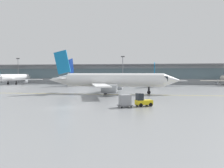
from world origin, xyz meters
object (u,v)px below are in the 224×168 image
at_px(gate_airplane_1, 84,77).
at_px(gate_airplane_2, 155,79).
at_px(taxiing_regional_jet, 113,80).
at_px(apron_light_mast_1, 123,69).
at_px(gate_airplane_0, 14,78).
at_px(apron_light_mast_0, 18,69).
at_px(cargo_dolly_lead, 125,100).
at_px(baggage_tug, 143,101).

relative_size(gate_airplane_1, gate_airplane_2, 1.19).
relative_size(taxiing_regional_jet, apron_light_mast_1, 2.56).
bearing_deg(gate_airplane_0, gate_airplane_2, -89.81).
bearing_deg(gate_airplane_1, apron_light_mast_1, -50.66).
height_order(gate_airplane_1, gate_airplane_2, gate_airplane_1).
bearing_deg(apron_light_mast_0, cargo_dolly_lead, -50.98).
bearing_deg(baggage_tug, gate_airplane_1, 85.55).
height_order(gate_airplane_2, taxiing_regional_jet, taxiing_regional_jet).
distance_m(baggage_tug, apron_light_mast_0, 106.44).
bearing_deg(gate_airplane_0, gate_airplane_1, -85.52).
relative_size(taxiing_regional_jet, baggage_tug, 11.54).
bearing_deg(gate_airplane_1, cargo_dolly_lead, -153.49).
bearing_deg(apron_light_mast_0, gate_airplane_0, -66.27).
bearing_deg(gate_airplane_0, baggage_tug, -135.05).
bearing_deg(gate_airplane_0, cargo_dolly_lead, -136.90).
bearing_deg(gate_airplane_2, taxiing_regional_jet, 166.50).
bearing_deg(cargo_dolly_lead, baggage_tug, 0.00).
relative_size(gate_airplane_0, baggage_tug, 10.44).
distance_m(gate_airplane_1, gate_airplane_2, 31.54).
bearing_deg(apron_light_mast_0, taxiing_regional_jet, -43.77).
bearing_deg(baggage_tug, apron_light_mast_1, 71.57).
xyz_separation_m(gate_airplane_1, baggage_tug, (29.73, -67.60, -2.42)).
relative_size(apron_light_mast_0, apron_light_mast_1, 0.98).
distance_m(gate_airplane_1, baggage_tug, 73.89).
distance_m(gate_airplane_0, gate_airplane_1, 32.97).
distance_m(taxiing_regional_jet, apron_light_mast_0, 83.92).
distance_m(gate_airplane_1, apron_light_mast_0, 41.73).
bearing_deg(apron_light_mast_0, apron_light_mast_1, -2.08).
xyz_separation_m(gate_airplane_1, apron_light_mast_0, (-39.44, 13.05, 3.88)).
height_order(gate_airplane_0, gate_airplane_1, gate_airplane_1).
relative_size(gate_airplane_0, apron_light_mast_0, 2.36).
height_order(gate_airplane_1, apron_light_mast_1, apron_light_mast_1).
bearing_deg(gate_airplane_1, gate_airplane_0, 98.21).
relative_size(gate_airplane_1, cargo_dolly_lead, 12.81).
bearing_deg(gate_airplane_2, apron_light_mast_0, 77.48).
distance_m(cargo_dolly_lead, apron_light_mast_0, 105.82).
distance_m(gate_airplane_2, baggage_tug, 64.54).
relative_size(baggage_tug, cargo_dolly_lead, 1.13).
height_order(gate_airplane_0, apron_light_mast_0, apron_light_mast_0).
height_order(gate_airplane_1, apron_light_mast_0, apron_light_mast_0).
xyz_separation_m(apron_light_mast_0, apron_light_mast_1, (55.64, -2.02, 0.14)).
distance_m(gate_airplane_2, cargo_dolly_lead, 66.08).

